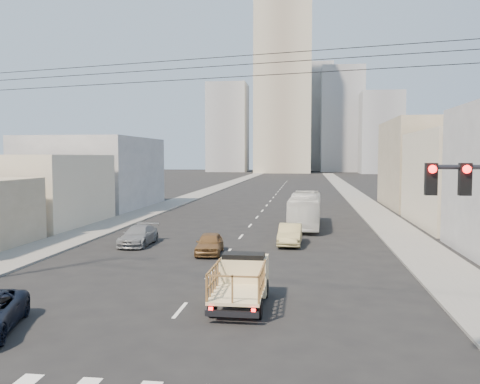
% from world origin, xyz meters
% --- Properties ---
extents(ground, '(420.00, 420.00, 0.00)m').
position_xyz_m(ground, '(0.00, 0.00, 0.00)').
color(ground, black).
rests_on(ground, ground).
extents(sidewalk_left, '(3.50, 180.00, 0.12)m').
position_xyz_m(sidewalk_left, '(-11.75, 70.00, 0.06)').
color(sidewalk_left, slate).
rests_on(sidewalk_left, ground).
extents(sidewalk_right, '(3.50, 180.00, 0.12)m').
position_xyz_m(sidewalk_right, '(11.75, 70.00, 0.06)').
color(sidewalk_right, slate).
rests_on(sidewalk_right, ground).
extents(lane_dashes, '(0.15, 104.00, 0.01)m').
position_xyz_m(lane_dashes, '(0.00, 53.00, 0.01)').
color(lane_dashes, silver).
rests_on(lane_dashes, ground).
extents(flatbed_pickup, '(1.95, 4.41, 1.90)m').
position_xyz_m(flatbed_pickup, '(2.22, 3.01, 1.09)').
color(flatbed_pickup, beige).
rests_on(flatbed_pickup, ground).
extents(city_bus, '(2.71, 10.29, 2.85)m').
position_xyz_m(city_bus, '(4.63, 25.80, 1.42)').
color(city_bus, silver).
rests_on(city_bus, ground).
extents(sedan_brown, '(1.78, 3.84, 1.27)m').
position_xyz_m(sedan_brown, '(-1.02, 13.20, 0.64)').
color(sedan_brown, brown).
rests_on(sedan_brown, ground).
extents(sedan_tan, '(1.55, 4.22, 1.38)m').
position_xyz_m(sedan_tan, '(3.68, 17.04, 0.69)').
color(sedan_tan, tan).
rests_on(sedan_tan, ground).
extents(sedan_grey, '(1.79, 4.39, 1.27)m').
position_xyz_m(sedan_grey, '(-6.27, 15.61, 0.64)').
color(sedan_grey, slate).
rests_on(sedan_grey, ground).
extents(overhead_wires, '(23.01, 5.02, 0.72)m').
position_xyz_m(overhead_wires, '(0.00, 1.50, 8.97)').
color(overhead_wires, black).
rests_on(overhead_wires, ground).
extents(bldg_right_far, '(12.00, 16.00, 10.00)m').
position_xyz_m(bldg_right_far, '(20.00, 44.00, 5.00)').
color(bldg_right_far, gray).
rests_on(bldg_right_far, ground).
extents(bldg_left_mid, '(11.00, 12.00, 6.00)m').
position_xyz_m(bldg_left_mid, '(-19.00, 24.00, 3.00)').
color(bldg_left_mid, beige).
rests_on(bldg_left_mid, ground).
extents(bldg_left_far, '(12.00, 16.00, 8.00)m').
position_xyz_m(bldg_left_far, '(-19.50, 39.00, 4.00)').
color(bldg_left_far, gray).
rests_on(bldg_left_far, ground).
extents(high_rise_tower, '(20.00, 20.00, 60.00)m').
position_xyz_m(high_rise_tower, '(-4.00, 170.00, 30.00)').
color(high_rise_tower, tan).
rests_on(high_rise_tower, ground).
extents(midrise_ne, '(16.00, 16.00, 40.00)m').
position_xyz_m(midrise_ne, '(18.00, 185.00, 20.00)').
color(midrise_ne, '#919399').
rests_on(midrise_ne, ground).
extents(midrise_nw, '(15.00, 15.00, 34.00)m').
position_xyz_m(midrise_nw, '(-26.00, 180.00, 17.00)').
color(midrise_nw, '#919399').
rests_on(midrise_nw, ground).
extents(midrise_back, '(18.00, 18.00, 44.00)m').
position_xyz_m(midrise_back, '(6.00, 200.00, 22.00)').
color(midrise_back, gray).
rests_on(midrise_back, ground).
extents(midrise_east, '(14.00, 14.00, 28.00)m').
position_xyz_m(midrise_east, '(30.00, 165.00, 14.00)').
color(midrise_east, '#919399').
rests_on(midrise_east, ground).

